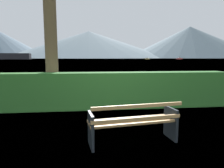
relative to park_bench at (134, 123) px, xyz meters
name	(u,v)px	position (x,y,z in m)	size (l,w,h in m)	color
ground_plane	(132,142)	(-0.01, 0.06, -0.43)	(1400.00, 1400.00, 0.00)	#4C6B33
water_surface	(89,59)	(-0.01, 306.65, -0.43)	(620.00, 620.00, 0.00)	#6B8EA3
park_bench	(134,123)	(0.00, 0.00, 0.00)	(1.87, 0.81, 0.87)	tan
hedge_row	(114,90)	(-0.01, 2.99, 0.19)	(7.94, 0.69, 1.23)	#2D6B28
fishing_boat_near	(147,59)	(54.51, 182.61, 0.16)	(3.73, 4.90, 1.61)	gold
sailboat_mid	(180,59)	(85.57, 180.56, 0.33)	(6.10, 3.47, 2.18)	#B2332D
distant_hills	(100,44)	(29.72, 555.47, 39.54)	(855.72, 439.58, 85.52)	slate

